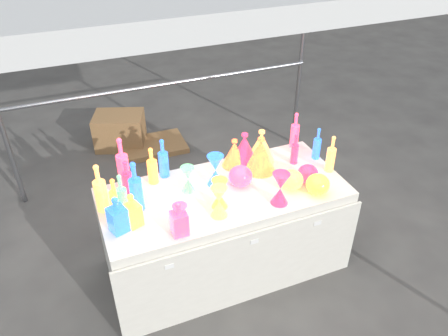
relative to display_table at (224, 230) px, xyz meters
name	(u,v)px	position (x,y,z in m)	size (l,w,h in m)	color
ground	(224,263)	(0.00, 0.01, -0.37)	(80.00, 80.00, 0.00)	#5F5C58
display_table	(224,230)	(0.00, 0.00, 0.00)	(1.84, 0.83, 0.75)	silver
cardboard_box_closed	(120,130)	(-0.41, 2.21, -0.17)	(0.55, 0.40, 0.40)	#9A7045
cardboard_box_flat	(154,146)	(-0.07, 2.01, -0.34)	(0.72, 0.51, 0.06)	#9A7045
bottle_0	(152,165)	(-0.45, 0.31, 0.53)	(0.08, 0.08, 0.30)	red
bottle_1	(163,158)	(-0.35, 0.36, 0.54)	(0.08, 0.08, 0.32)	#188846
bottle_2	(122,162)	(-0.65, 0.36, 0.58)	(0.09, 0.09, 0.40)	#FF571A
bottle_3	(127,178)	(-0.65, 0.23, 0.52)	(0.07, 0.07, 0.28)	#1C33A4
bottle_4	(100,188)	(-0.85, 0.12, 0.56)	(0.09, 0.09, 0.37)	#137A5C
bottle_5	(122,195)	(-0.72, 0.03, 0.53)	(0.07, 0.07, 0.32)	#A5217C
bottle_6	(115,196)	(-0.77, 0.06, 0.52)	(0.07, 0.07, 0.28)	red
bottle_7	(136,186)	(-0.63, 0.04, 0.57)	(0.09, 0.09, 0.38)	#188846
decanter_0	(132,210)	(-0.69, -0.11, 0.50)	(0.10, 0.10, 0.25)	red
decanter_1	(179,218)	(-0.43, -0.30, 0.50)	(0.10, 0.10, 0.25)	#FF571A
decanter_2	(117,214)	(-0.79, -0.13, 0.51)	(0.11, 0.11, 0.27)	#188846
hourglass_0	(180,218)	(-0.42, -0.27, 0.47)	(0.10, 0.10, 0.20)	#FF571A
hourglass_1	(280,189)	(0.31, -0.27, 0.50)	(0.12, 0.12, 0.25)	#1C33A4
hourglass_2	(219,202)	(-0.13, -0.23, 0.49)	(0.12, 0.12, 0.23)	#137A5C
hourglass_3	(188,179)	(-0.24, 0.11, 0.48)	(0.10, 0.10, 0.20)	#A5217C
hourglass_4	(220,193)	(-0.10, -0.15, 0.49)	(0.11, 0.11, 0.22)	red
hourglass_5	(216,170)	(-0.03, 0.11, 0.50)	(0.12, 0.12, 0.25)	#188846
globe_0	(318,185)	(0.61, -0.27, 0.44)	(0.17, 0.17, 0.14)	red
globe_1	(292,181)	(0.47, -0.15, 0.44)	(0.17, 0.17, 0.13)	#137A5C
globe_2	(240,177)	(0.14, 0.03, 0.45)	(0.18, 0.18, 0.14)	#FF571A
globe_3	(308,175)	(0.62, -0.12, 0.44)	(0.16, 0.16, 0.13)	#1C33A4
lampshade_0	(234,153)	(0.20, 0.29, 0.49)	(0.19, 0.19, 0.23)	yellow
lampshade_1	(260,154)	(0.36, 0.15, 0.52)	(0.24, 0.24, 0.29)	yellow
lampshade_2	(244,149)	(0.29, 0.29, 0.51)	(0.23, 0.23, 0.27)	#1C33A4
lampshade_3	(261,146)	(0.43, 0.28, 0.51)	(0.23, 0.23, 0.27)	#137A5C
bottle_8	(317,143)	(0.86, 0.14, 0.51)	(0.06, 0.06, 0.28)	#188846
bottle_9	(295,130)	(0.78, 0.37, 0.53)	(0.07, 0.07, 0.31)	#FF571A
bottle_10	(295,149)	(0.66, 0.14, 0.51)	(0.06, 0.06, 0.26)	#1C33A4
bottle_11	(331,154)	(0.86, -0.06, 0.53)	(0.07, 0.07, 0.31)	#137A5C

